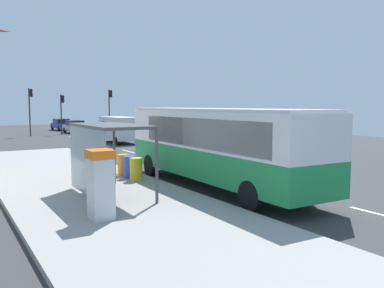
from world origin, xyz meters
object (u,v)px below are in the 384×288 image
object	(u,v)px
traffic_light_median	(62,108)
bus_shelter	(102,141)
traffic_light_near_side	(110,105)
traffic_light_far_side	(30,105)
white_van	(119,128)
recycling_bin_blue	(130,167)
sedan_near	(75,127)
bus	(215,142)
recycling_bin_orange	(123,165)
sedan_far	(62,124)
recycling_bin_yellow	(136,169)
ticket_machine	(101,184)

from	to	relation	value
traffic_light_median	bus_shelter	size ratio (longest dim) A/B	1.13
traffic_light_near_side	traffic_light_median	size ratio (longest dim) A/B	1.13
traffic_light_far_side	white_van	bearing A→B (deg)	-66.22
recycling_bin_blue	traffic_light_far_side	world-z (taller)	traffic_light_far_side
sedan_near	bus_shelter	bearing A→B (deg)	-103.92
sedan_near	bus_shelter	size ratio (longest dim) A/B	1.12
bus	recycling_bin_orange	world-z (taller)	bus
sedan_near	sedan_far	distance (m)	6.58
recycling_bin_blue	white_van	bearing A→B (deg)	70.14
bus	recycling_bin_blue	world-z (taller)	bus
recycling_bin_blue	sedan_far	bearing A→B (deg)	80.50
white_van	sedan_near	distance (m)	14.54
recycling_bin_orange	bus_shelter	world-z (taller)	bus_shelter
recycling_bin_orange	recycling_bin_blue	bearing A→B (deg)	-90.00
recycling_bin_yellow	traffic_light_far_side	bearing A→B (deg)	87.94
white_van	sedan_near	bearing A→B (deg)	89.62
sedan_near	traffic_light_far_side	bearing A→B (deg)	-155.19
sedan_far	ticket_machine	distance (m)	45.45
recycling_bin_orange	sedan_near	bearing A→B (deg)	78.37
recycling_bin_blue	recycling_bin_yellow	bearing A→B (deg)	-90.00
sedan_near	recycling_bin_yellow	size ratio (longest dim) A/B	4.73
bus	bus_shelter	xyz separation A→B (m)	(-4.70, 0.10, 0.25)
recycling_bin_blue	recycling_bin_orange	distance (m)	0.70
ticket_machine	traffic_light_far_side	world-z (taller)	traffic_light_far_side
bus_shelter	sedan_far	bearing A→B (deg)	78.21
white_van	recycling_bin_yellow	size ratio (longest dim) A/B	5.51
recycling_bin_yellow	recycling_bin_orange	bearing A→B (deg)	90.00
ticket_machine	recycling_bin_yellow	bearing A→B (deg)	56.91
traffic_light_near_side	traffic_light_median	xyz separation A→B (m)	(-5.09, 1.60, -0.37)
recycling_bin_blue	traffic_light_median	bearing A→B (deg)	81.43
sedan_far	bus_shelter	bearing A→B (deg)	-101.79
traffic_light_median	bus_shelter	distance (m)	34.13
ticket_machine	traffic_light_far_side	bearing A→B (deg)	83.10
sedan_far	recycling_bin_blue	bearing A→B (deg)	-99.50
white_van	traffic_light_near_side	size ratio (longest dim) A/B	1.02
ticket_machine	traffic_light_far_side	xyz separation A→B (m)	(4.27, 35.33, 2.24)
recycling_bin_orange	traffic_light_median	world-z (taller)	traffic_light_median
white_van	recycling_bin_yellow	xyz separation A→B (m)	(-6.40, -18.42, -0.69)
recycling_bin_orange	traffic_light_near_side	distance (m)	30.00
recycling_bin_yellow	recycling_bin_blue	world-z (taller)	same
bus	recycling_bin_yellow	distance (m)	3.58
recycling_bin_yellow	recycling_bin_orange	xyz separation A→B (m)	(0.00, 1.40, 0.00)
white_van	ticket_machine	xyz separation A→B (m)	(-9.58, -23.30, -0.17)
ticket_machine	traffic_light_median	size ratio (longest dim) A/B	0.43
sedan_far	bus_shelter	xyz separation A→B (m)	(-8.71, -41.71, 1.31)
traffic_light_near_side	recycling_bin_yellow	bearing A→B (deg)	-108.11
bus	recycling_bin_orange	bearing A→B (deg)	124.10
recycling_bin_blue	bus	bearing A→B (deg)	-50.10
ticket_machine	recycling_bin_yellow	xyz separation A→B (m)	(3.18, 4.87, -0.52)
bus	traffic_light_far_side	distance (m)	32.80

